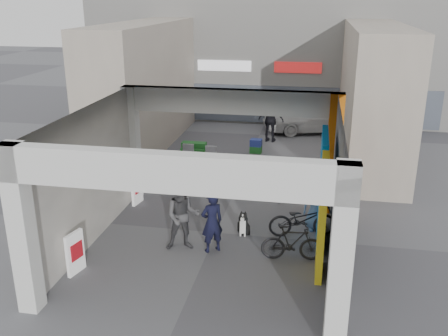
% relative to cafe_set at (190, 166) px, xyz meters
% --- Properties ---
extents(ground, '(90.00, 90.00, 0.00)m').
position_rel_cafe_set_xyz_m(ground, '(1.80, -4.29, -0.34)').
color(ground, '#57575C').
rests_on(ground, ground).
extents(arcade_canopy, '(6.40, 6.45, 6.40)m').
position_rel_cafe_set_xyz_m(arcade_canopy, '(2.33, -5.11, 1.96)').
color(arcade_canopy, silver).
rests_on(arcade_canopy, ground).
extents(far_building, '(18.00, 4.08, 8.00)m').
position_rel_cafe_set_xyz_m(far_building, '(1.79, 9.71, 3.65)').
color(far_building, silver).
rests_on(far_building, ground).
extents(plaza_bldg_left, '(2.00, 9.00, 5.00)m').
position_rel_cafe_set_xyz_m(plaza_bldg_left, '(-2.70, 3.21, 2.16)').
color(plaza_bldg_left, '#A89C8B').
rests_on(plaza_bldg_left, ground).
extents(plaza_bldg_right, '(2.00, 9.00, 5.00)m').
position_rel_cafe_set_xyz_m(plaza_bldg_right, '(6.30, 3.21, 2.16)').
color(plaza_bldg_right, '#A89C8B').
rests_on(plaza_bldg_right, ground).
extents(bollard_left, '(0.09, 0.09, 0.98)m').
position_rel_cafe_set_xyz_m(bollard_left, '(0.20, -2.03, 0.15)').
color(bollard_left, gray).
rests_on(bollard_left, ground).
extents(bollard_center, '(0.09, 0.09, 0.84)m').
position_rel_cafe_set_xyz_m(bollard_center, '(1.93, -1.82, 0.08)').
color(bollard_center, gray).
rests_on(bollard_center, ground).
extents(bollard_right, '(0.09, 0.09, 0.93)m').
position_rel_cafe_set_xyz_m(bollard_right, '(3.30, -1.96, 0.12)').
color(bollard_right, gray).
rests_on(bollard_right, ground).
extents(advert_board_near, '(0.21, 0.55, 1.00)m').
position_rel_cafe_set_xyz_m(advert_board_near, '(-0.95, -6.84, 0.16)').
color(advert_board_near, white).
rests_on(advert_board_near, ground).
extents(advert_board_far, '(0.18, 0.56, 1.00)m').
position_rel_cafe_set_xyz_m(advert_board_far, '(-0.95, -2.77, 0.16)').
color(advert_board_far, white).
rests_on(advert_board_far, ground).
extents(cafe_set, '(1.60, 1.29, 0.97)m').
position_rel_cafe_set_xyz_m(cafe_set, '(0.00, 0.00, 0.00)').
color(cafe_set, '#ACACB1').
rests_on(cafe_set, ground).
extents(produce_stand, '(1.12, 0.60, 0.74)m').
position_rel_cafe_set_xyz_m(produce_stand, '(-0.24, 1.41, -0.05)').
color(produce_stand, black).
rests_on(produce_stand, ground).
extents(crate_stack, '(0.47, 0.38, 0.56)m').
position_rel_cafe_set_xyz_m(crate_stack, '(1.96, 3.00, -0.06)').
color(crate_stack, '#17511E').
rests_on(crate_stack, ground).
extents(border_collie, '(0.25, 0.50, 0.69)m').
position_rel_cafe_set_xyz_m(border_collie, '(2.52, -4.24, -0.07)').
color(border_collie, black).
rests_on(border_collie, ground).
extents(man_with_dog, '(0.68, 0.64, 1.56)m').
position_rel_cafe_set_xyz_m(man_with_dog, '(1.89, -5.28, 0.44)').
color(man_with_dog, black).
rests_on(man_with_dog, ground).
extents(man_back_turned, '(1.01, 0.87, 1.77)m').
position_rel_cafe_set_xyz_m(man_back_turned, '(1.15, -5.28, 0.54)').
color(man_back_turned, '#434245').
rests_on(man_back_turned, ground).
extents(man_elderly, '(0.86, 0.68, 1.54)m').
position_rel_cafe_set_xyz_m(man_elderly, '(4.40, -3.55, 0.43)').
color(man_elderly, '#587FAC').
rests_on(man_elderly, ground).
extents(man_crates, '(1.19, 0.69, 1.91)m').
position_rel_cafe_set_xyz_m(man_crates, '(2.38, 4.72, 0.61)').
color(man_crates, black).
rests_on(man_crates, ground).
extents(bicycle_front, '(1.88, 1.02, 0.93)m').
position_rel_cafe_set_xyz_m(bicycle_front, '(4.05, -4.04, 0.13)').
color(bicycle_front, black).
rests_on(bicycle_front, ground).
extents(bicycle_rear, '(1.52, 0.59, 0.89)m').
position_rel_cafe_set_xyz_m(bicycle_rear, '(3.86, -5.35, 0.10)').
color(bicycle_rear, black).
rests_on(bicycle_rear, ground).
extents(white_van, '(4.73, 2.98, 1.50)m').
position_rel_cafe_set_xyz_m(white_van, '(4.10, 6.69, 0.41)').
color(white_van, silver).
rests_on(white_van, ground).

